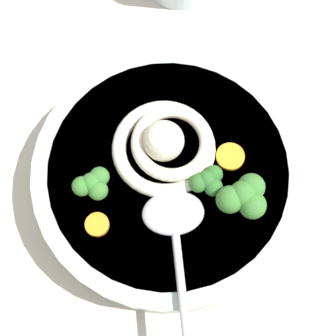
{
  "coord_description": "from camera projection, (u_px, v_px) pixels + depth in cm",
  "views": [
    {
      "loc": [
        -14.32,
        -10.85,
        54.51
      ],
      "look_at": [
        -3.94,
        0.6,
        10.07
      ],
      "focal_mm": 49.99,
      "sensor_mm": 36.0,
      "label": 1
    }
  ],
  "objects": [
    {
      "name": "broccoli_floret_rear",
      "position": [
        244.0,
        196.0,
        0.43
      ],
      "size": [
        5.12,
        4.4,
        4.04
      ],
      "color": "#7A9E60",
      "rests_on": "soup_bowl"
    },
    {
      "name": "table_slab",
      "position": [
        196.0,
        173.0,
        0.56
      ],
      "size": [
        111.49,
        111.49,
        3.77
      ],
      "primitive_type": "cube",
      "color": "#BCB29E",
      "rests_on": "ground"
    },
    {
      "name": "soup_bowl",
      "position": [
        168.0,
        177.0,
        0.5
      ],
      "size": [
        27.75,
        27.75,
        6.3
      ],
      "color": "#9EB2A3",
      "rests_on": "table_slab"
    },
    {
      "name": "noodle_pile",
      "position": [
        166.0,
        145.0,
        0.46
      ],
      "size": [
        11.51,
        11.29,
        4.63
      ],
      "color": "beige",
      "rests_on": "soup_bowl"
    },
    {
      "name": "carrot_slice_front",
      "position": [
        97.0,
        225.0,
        0.45
      ],
      "size": [
        2.31,
        2.31,
        0.6
      ],
      "primitive_type": "cylinder",
      "color": "orange",
      "rests_on": "soup_bowl"
    },
    {
      "name": "broccoli_floret_near_spoon",
      "position": [
        208.0,
        181.0,
        0.45
      ],
      "size": [
        3.55,
        3.05,
        2.81
      ],
      "color": "#7A9E60",
      "rests_on": "soup_bowl"
    },
    {
      "name": "soup_spoon",
      "position": [
        175.0,
        227.0,
        0.44
      ],
      "size": [
        12.92,
        15.87,
        1.6
      ],
      "rotation": [
        0.0,
        0.0,
        4.08
      ],
      "color": "#B7B7BC",
      "rests_on": "soup_bowl"
    },
    {
      "name": "broccoli_floret_left",
      "position": [
        93.0,
        184.0,
        0.45
      ],
      "size": [
        3.79,
        3.26,
        2.99
      ],
      "color": "#7A9E60",
      "rests_on": "soup_bowl"
    },
    {
      "name": "carrot_slice_far",
      "position": [
        230.0,
        157.0,
        0.47
      ],
      "size": [
        2.9,
        2.9,
        0.46
      ],
      "primitive_type": "cylinder",
      "color": "orange",
      "rests_on": "soup_bowl"
    }
  ]
}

